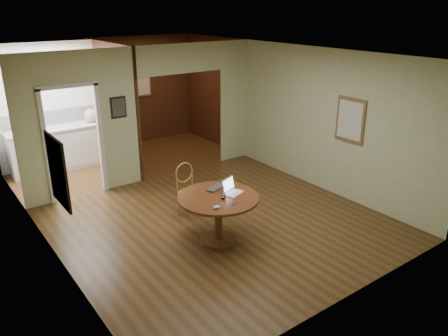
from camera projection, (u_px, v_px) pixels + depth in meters
floor at (221, 224)px, 7.27m from camera, size 5.00×5.00×0.00m
room_shell at (113, 116)px, 8.90m from camera, size 5.20×7.50×5.00m
dining_table at (218, 208)px, 6.54m from camera, size 1.22×1.22×0.76m
chair at (188, 187)px, 7.41m from camera, size 0.43×0.43×0.94m
open_laptop at (231, 189)px, 6.58m from camera, size 0.35×0.35×0.21m
closed_laptop at (219, 188)px, 6.72m from camera, size 0.41×0.34×0.03m
mouse at (217, 207)px, 6.08m from camera, size 0.12×0.08×0.05m
wine_glass at (223, 196)px, 6.37m from camera, size 0.08×0.08×0.09m
pen at (234, 204)px, 6.22m from camera, size 0.13×0.03×0.01m
kitchen_cabinet at (58, 148)px, 9.53m from camera, size 2.06×0.60×0.94m
grocery_bag at (91, 116)px, 9.75m from camera, size 0.33×0.30×0.30m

